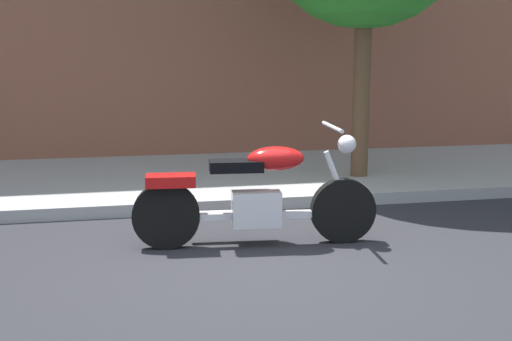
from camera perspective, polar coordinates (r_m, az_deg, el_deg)
ground_plane at (r=5.32m, az=-0.01°, el=-8.40°), size 60.00×60.00×0.00m
sidewalk at (r=8.52m, az=-4.61°, el=-0.68°), size 20.57×3.33×0.14m
motorcycle at (r=5.66m, az=-0.04°, el=-2.42°), size 2.24×0.70×1.11m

